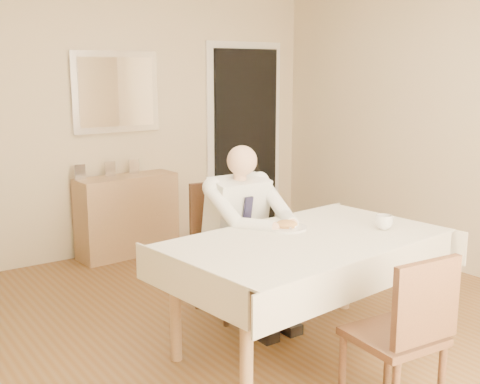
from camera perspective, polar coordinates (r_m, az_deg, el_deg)
room at (r=3.70m, az=3.13°, el=4.44°), size 5.00×5.02×2.60m
doorway at (r=6.61m, az=0.48°, el=4.95°), size 0.96×0.07×2.10m
mirror at (r=5.84m, az=-11.67°, el=9.26°), size 0.86×0.04×0.76m
dining_table at (r=3.72m, az=6.35°, el=-5.52°), size 1.82×1.19×0.75m
chair_far at (r=4.44m, az=-1.28°, el=-4.44°), size 0.50×0.50×0.95m
chair_near at (r=3.17m, az=15.49°, el=-12.41°), size 0.45×0.45×0.87m
seated_man at (r=4.16m, az=0.95°, el=-3.29°), size 0.48×0.72×1.24m
plate at (r=3.87m, az=4.43°, el=-3.40°), size 0.26×0.26×0.02m
food at (r=3.86m, az=4.43°, el=-3.09°), size 0.14×0.14×0.06m
knife at (r=3.85m, az=5.46°, el=-3.25°), size 0.01×0.13×0.01m
fork at (r=3.80m, az=4.54°, el=-3.43°), size 0.01×0.13×0.01m
coffee_mug at (r=3.95m, az=13.48°, el=-2.81°), size 0.12×0.12×0.09m
sideboard at (r=5.86m, az=-10.62°, el=-2.20°), size 0.99×0.40×0.77m
photo_frame_left at (r=5.68m, az=-14.94°, el=1.85°), size 0.10×0.02×0.14m
photo_frame_center at (r=5.78m, az=-12.22°, el=2.15°), size 0.10×0.02×0.14m
photo_frame_right at (r=5.89m, az=-10.03°, el=2.40°), size 0.10×0.02×0.14m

